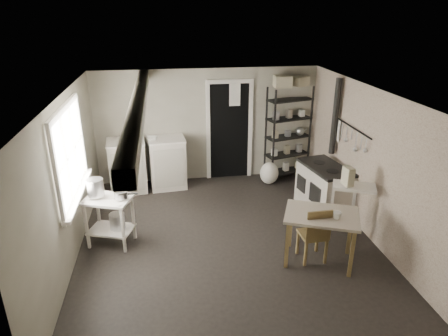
{
  "coord_description": "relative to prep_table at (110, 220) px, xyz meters",
  "views": [
    {
      "loc": [
        -0.88,
        -5.33,
        3.42
      ],
      "look_at": [
        0.0,
        0.3,
        1.1
      ],
      "focal_mm": 32.0,
      "sensor_mm": 36.0,
      "label": 1
    }
  ],
  "objects": [
    {
      "name": "floor",
      "position": [
        1.77,
        -0.18,
        -0.4
      ],
      "size": [
        5.0,
        5.0,
        0.0
      ],
      "primitive_type": "plane",
      "color": "black",
      "rests_on": "ground"
    },
    {
      "name": "ceiling",
      "position": [
        1.77,
        -0.18,
        1.9
      ],
      "size": [
        5.0,
        5.0,
        0.0
      ],
      "primitive_type": "plane",
      "rotation": [
        3.14,
        0.0,
        0.0
      ],
      "color": "silver",
      "rests_on": "wall_back"
    },
    {
      "name": "wall_back",
      "position": [
        1.77,
        2.32,
        0.75
      ],
      "size": [
        4.5,
        0.02,
        2.3
      ],
      "primitive_type": "cube",
      "color": "#A49F8C",
      "rests_on": "ground"
    },
    {
      "name": "wall_front",
      "position": [
        1.77,
        -2.68,
        0.75
      ],
      "size": [
        4.5,
        0.02,
        2.3
      ],
      "primitive_type": "cube",
      "color": "#A49F8C",
      "rests_on": "ground"
    },
    {
      "name": "wall_left",
      "position": [
        -0.48,
        -0.18,
        0.75
      ],
      "size": [
        0.02,
        5.0,
        2.3
      ],
      "primitive_type": "cube",
      "color": "#A49F8C",
      "rests_on": "ground"
    },
    {
      "name": "wall_right",
      "position": [
        4.02,
        -0.18,
        0.75
      ],
      "size": [
        0.02,
        5.0,
        2.3
      ],
      "primitive_type": "cube",
      "color": "#A49F8C",
      "rests_on": "ground"
    },
    {
      "name": "window",
      "position": [
        -0.45,
        0.02,
        1.1
      ],
      "size": [
        0.12,
        1.76,
        1.28
      ],
      "primitive_type": null,
      "color": "white",
      "rests_on": "wall_left"
    },
    {
      "name": "doorway",
      "position": [
        2.22,
        2.29,
        0.6
      ],
      "size": [
        0.96,
        0.1,
        2.08
      ],
      "primitive_type": null,
      "color": "white",
      "rests_on": "ground"
    },
    {
      "name": "ceiling_beam",
      "position": [
        0.57,
        -0.18,
        1.8
      ],
      "size": [
        0.18,
        5.0,
        0.18
      ],
      "primitive_type": null,
      "color": "white",
      "rests_on": "ceiling"
    },
    {
      "name": "wallpaper_panel",
      "position": [
        4.01,
        -0.18,
        0.75
      ],
      "size": [
        0.01,
        5.0,
        2.3
      ],
      "primitive_type": null,
      "color": "#BBAB98",
      "rests_on": "wall_right"
    },
    {
      "name": "utensil_rail",
      "position": [
        3.96,
        0.42,
        1.15
      ],
      "size": [
        0.06,
        1.2,
        0.44
      ],
      "primitive_type": null,
      "color": "silver",
      "rests_on": "wall_right"
    },
    {
      "name": "prep_table",
      "position": [
        0.0,
        0.0,
        0.0
      ],
      "size": [
        0.8,
        0.68,
        0.77
      ],
      "primitive_type": null,
      "rotation": [
        0.0,
        0.0,
        -0.33
      ],
      "color": "white",
      "rests_on": "ground"
    },
    {
      "name": "stockpot",
      "position": [
        -0.16,
        0.05,
        0.54
      ],
      "size": [
        0.31,
        0.31,
        0.26
      ],
      "primitive_type": "cylinder",
      "rotation": [
        0.0,
        0.0,
        0.36
      ],
      "color": "silver",
      "rests_on": "prep_table"
    },
    {
      "name": "saucepan",
      "position": [
        0.21,
        -0.06,
        0.45
      ],
      "size": [
        0.25,
        0.25,
        0.11
      ],
      "primitive_type": "cylinder",
      "rotation": [
        0.0,
        0.0,
        0.37
      ],
      "color": "silver",
      "rests_on": "prep_table"
    },
    {
      "name": "bucket",
      "position": [
        0.1,
        -0.02,
        -0.02
      ],
      "size": [
        0.25,
        0.25,
        0.25
      ],
      "primitive_type": "cylinder",
      "rotation": [
        0.0,
        0.0,
        0.09
      ],
      "color": "silver",
      "rests_on": "prep_table"
    },
    {
      "name": "base_cabinets",
      "position": [
        0.53,
        2.0,
        0.06
      ],
      "size": [
        1.61,
        0.8,
        1.02
      ],
      "primitive_type": null,
      "rotation": [
        0.0,
        0.0,
        0.09
      ],
      "color": "beige",
      "rests_on": "ground"
    },
    {
      "name": "mixing_bowl",
      "position": [
        0.65,
        1.95,
        0.55
      ],
      "size": [
        0.28,
        0.28,
        0.07
      ],
      "primitive_type": "imported",
      "rotation": [
        0.0,
        0.0,
        -0.03
      ],
      "color": "white",
      "rests_on": "base_cabinets"
    },
    {
      "name": "counter_cup",
      "position": [
        0.14,
        1.93,
        0.57
      ],
      "size": [
        0.17,
        0.17,
        0.1
      ],
      "primitive_type": "imported",
      "rotation": [
        0.0,
        0.0,
        0.37
      ],
      "color": "white",
      "rests_on": "base_cabinets"
    },
    {
      "name": "shelf_rack",
      "position": [
        3.42,
        2.12,
        0.55
      ],
      "size": [
        0.98,
        0.6,
        1.94
      ],
      "primitive_type": null,
      "rotation": [
        0.0,
        0.0,
        0.28
      ],
      "color": "black",
      "rests_on": "ground"
    },
    {
      "name": "shelf_jar",
      "position": [
        3.16,
        2.11,
        0.96
      ],
      "size": [
        0.1,
        0.1,
        0.18
      ],
      "primitive_type": "imported",
      "rotation": [
        0.0,
        0.0,
        -0.33
      ],
      "color": "white",
      "rests_on": "shelf_rack"
    },
    {
      "name": "storage_box_a",
      "position": [
        3.24,
        2.08,
        1.61
      ],
      "size": [
        0.33,
        0.29,
        0.22
      ],
      "primitive_type": "cube",
      "rotation": [
        0.0,
        0.0,
        -0.03
      ],
      "color": "beige",
      "rests_on": "shelf_rack"
    },
    {
      "name": "storage_box_b",
      "position": [
        3.61,
        2.17,
        1.59
      ],
      "size": [
        0.38,
        0.37,
        0.19
      ],
      "primitive_type": "cube",
      "rotation": [
        0.0,
        0.0,
        0.43
      ],
      "color": "beige",
      "rests_on": "shelf_rack"
    },
    {
      "name": "stove",
      "position": [
        3.63,
        0.56,
        0.04
      ],
      "size": [
        0.76,
        1.15,
        0.84
      ],
      "primitive_type": null,
      "rotation": [
        0.0,
        0.0,
        0.17
      ],
      "color": "beige",
      "rests_on": "ground"
    },
    {
      "name": "stovepipe",
      "position": [
        3.91,
        1.01,
        1.19
      ],
      "size": [
        0.11,
        0.11,
        1.39
      ],
      "primitive_type": null,
      "rotation": [
        0.0,
        0.0,
        -0.0
      ],
      "color": "black",
      "rests_on": "stove"
    },
    {
      "name": "side_ledge",
      "position": [
        3.63,
        -0.5,
        0.03
      ],
      "size": [
        0.7,
        0.55,
        0.95
      ],
      "primitive_type": null,
      "rotation": [
        0.0,
        0.0,
        -0.41
      ],
      "color": "white",
      "rests_on": "ground"
    },
    {
      "name": "oats_box",
      "position": [
        3.53,
        -0.46,
        0.61
      ],
      "size": [
        0.13,
        0.2,
        0.28
      ],
      "primitive_type": "cube",
      "rotation": [
        0.0,
        0.0,
        0.1
      ],
      "color": "beige",
      "rests_on": "side_ledge"
    },
    {
      "name": "work_table",
      "position": [
        2.98,
        -0.92,
        -0.02
      ],
      "size": [
        1.19,
        1.03,
        0.76
      ],
      "primitive_type": null,
      "rotation": [
        0.0,
        0.0,
        -0.4
      ],
      "color": "#BDB3A1",
      "rests_on": "ground"
    },
    {
      "name": "table_cup",
      "position": [
        3.13,
        -1.07,
        0.41
      ],
      "size": [
        0.12,
        0.12,
        0.1
      ],
      "primitive_type": "imported",
      "rotation": [
        0.0,
        0.0,
        0.15
      ],
      "color": "white",
      "rests_on": "work_table"
    },
    {
      "name": "chair",
      "position": [
        2.9,
        -0.86,
        0.08
      ],
      "size": [
        0.37,
        0.39,
        0.87
      ],
      "primitive_type": null,
      "rotation": [
        0.0,
        0.0,
        0.04
      ],
      "color": "brown",
      "rests_on": "ground"
    },
    {
      "name": "flour_sack",
      "position": [
        2.97,
        1.8,
        -0.16
      ],
      "size": [
        0.41,
        0.36,
        0.46
      ],
      "primitive_type": "ellipsoid",
      "rotation": [
        0.0,
        0.0,
        0.09
      ],
      "color": "white",
      "rests_on": "ground"
    },
    {
      "name": "floor_crock",
      "position": [
        3.25,
        -0.2,
        -0.33
      ],
      "size": [
        0.16,
        0.16,
        0.15
      ],
      "primitive_type": "cylinder",
      "rotation": [
        0.0,
        0.0,
        -0.39
      ],
      "color": "white",
      "rests_on": "ground"
    }
  ]
}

